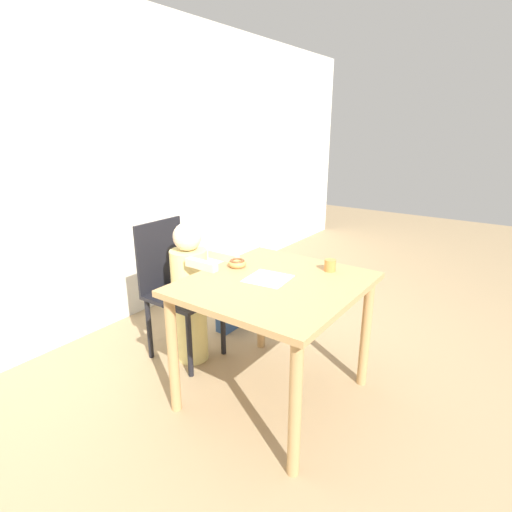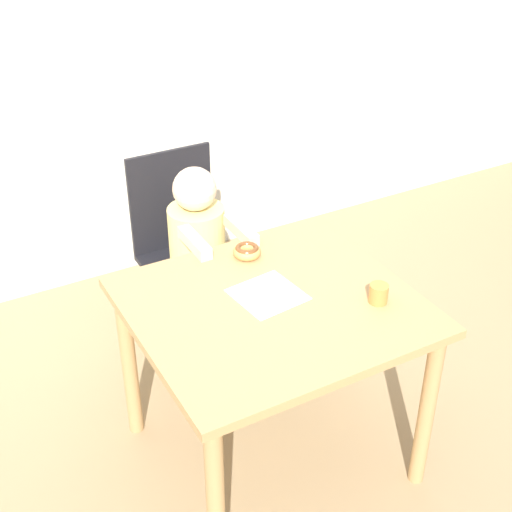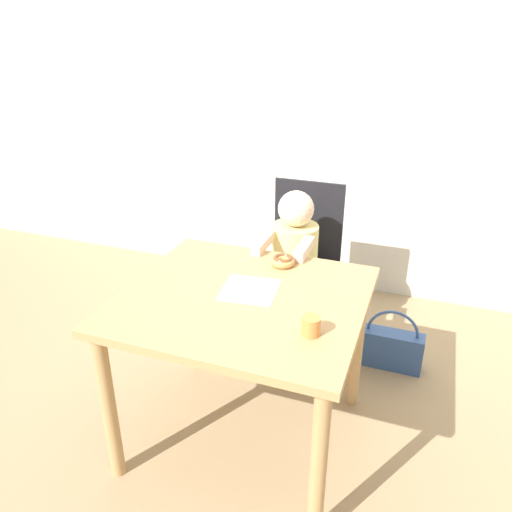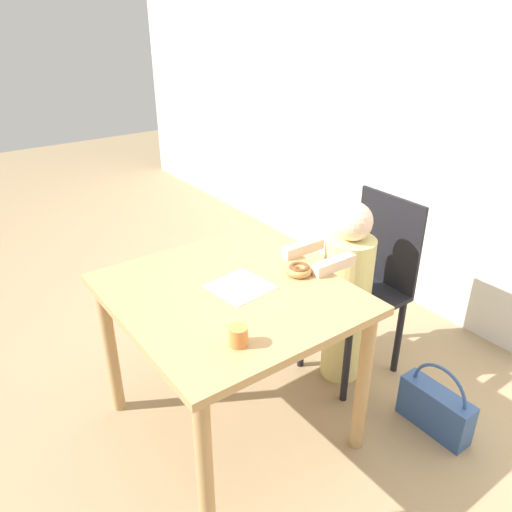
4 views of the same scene
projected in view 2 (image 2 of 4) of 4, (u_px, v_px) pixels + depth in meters
ground_plane at (271, 452)px, 2.92m from camera, size 12.00×12.00×0.00m
wall_back at (106, 49)px, 3.48m from camera, size 8.00×0.05×2.50m
dining_table at (273, 328)px, 2.58m from camera, size 0.98×0.90×0.75m
chair at (187, 256)px, 3.28m from camera, size 0.40×0.46×0.96m
child_figure at (199, 268)px, 3.18m from camera, size 0.26×0.45×0.99m
donut at (247, 251)px, 2.78m from camera, size 0.11×0.11×0.04m
napkin at (268, 294)px, 2.57m from camera, size 0.25×0.25×0.00m
handbag at (294, 296)px, 3.66m from camera, size 0.35×0.11×0.36m
cup at (379, 294)px, 2.51m from camera, size 0.07×0.07×0.07m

